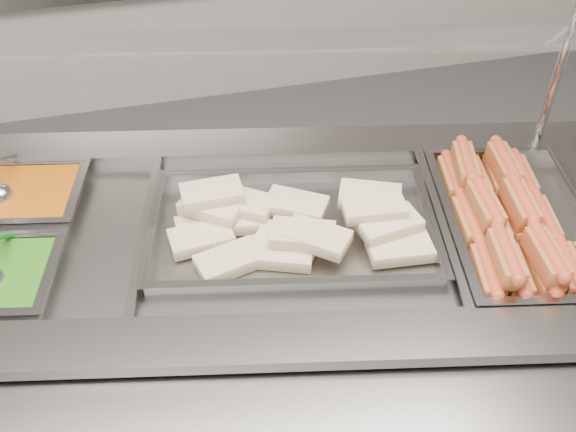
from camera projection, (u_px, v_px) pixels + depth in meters
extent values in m
cube|color=slate|center=(271.00, 340.00, 1.75)|extent=(1.78, 1.02, 0.81)
cube|color=gray|center=(271.00, 342.00, 1.23)|extent=(1.73, 0.48, 0.03)
cube|color=gray|center=(266.00, 145.00, 1.71)|extent=(1.73, 0.48, 0.03)
cube|color=black|center=(269.00, 260.00, 1.54)|extent=(1.58, 0.83, 0.02)
cube|color=gray|center=(441.00, 220.00, 1.48)|extent=(0.13, 0.52, 0.01)
cube|color=gray|center=(145.00, 227.00, 1.46)|extent=(0.13, 0.52, 0.01)
cube|color=gray|center=(273.00, 423.00, 1.13)|extent=(1.68, 0.57, 0.02)
cylinder|color=silver|center=(559.00, 71.00, 1.57)|extent=(0.02, 0.02, 0.41)
cube|color=silver|center=(263.00, 41.00, 1.37)|extent=(1.55, 0.58, 0.08)
cube|color=#A83509|center=(23.00, 203.00, 1.57)|extent=(0.30, 0.25, 0.08)
cube|color=brown|center=(487.00, 274.00, 1.37)|extent=(0.08, 0.15, 0.05)
cylinder|color=red|center=(489.00, 268.00, 1.35)|extent=(0.06, 0.16, 0.03)
cube|color=brown|center=(468.00, 223.00, 1.49)|extent=(0.07, 0.15, 0.05)
cylinder|color=red|center=(469.00, 217.00, 1.47)|extent=(0.06, 0.16, 0.03)
cube|color=brown|center=(452.00, 180.00, 1.61)|extent=(0.08, 0.15, 0.05)
cylinder|color=red|center=(453.00, 173.00, 1.59)|extent=(0.06, 0.16, 0.03)
cube|color=brown|center=(513.00, 274.00, 1.37)|extent=(0.08, 0.15, 0.05)
cylinder|color=red|center=(516.00, 267.00, 1.35)|extent=(0.06, 0.16, 0.03)
cube|color=brown|center=(492.00, 222.00, 1.49)|extent=(0.07, 0.15, 0.05)
cylinder|color=red|center=(494.00, 216.00, 1.47)|extent=(0.06, 0.16, 0.03)
cube|color=brown|center=(474.00, 179.00, 1.61)|extent=(0.07, 0.15, 0.05)
cylinder|color=red|center=(476.00, 173.00, 1.60)|extent=(0.06, 0.16, 0.03)
cube|color=brown|center=(540.00, 273.00, 1.37)|extent=(0.07, 0.15, 0.05)
cylinder|color=red|center=(543.00, 266.00, 1.35)|extent=(0.06, 0.16, 0.03)
cube|color=brown|center=(517.00, 222.00, 1.49)|extent=(0.08, 0.15, 0.05)
cylinder|color=red|center=(519.00, 215.00, 1.48)|extent=(0.06, 0.16, 0.03)
cube|color=brown|center=(497.00, 178.00, 1.61)|extent=(0.08, 0.15, 0.05)
cylinder|color=red|center=(499.00, 172.00, 1.60)|extent=(0.06, 0.16, 0.03)
cube|color=brown|center=(568.00, 272.00, 1.37)|extent=(0.08, 0.15, 0.05)
cylinder|color=red|center=(570.00, 265.00, 1.36)|extent=(0.07, 0.16, 0.03)
cube|color=brown|center=(542.00, 222.00, 1.49)|extent=(0.08, 0.15, 0.05)
cylinder|color=red|center=(544.00, 215.00, 1.48)|extent=(0.06, 0.16, 0.03)
cube|color=brown|center=(520.00, 178.00, 1.61)|extent=(0.08, 0.15, 0.05)
cylinder|color=red|center=(522.00, 172.00, 1.60)|extent=(0.06, 0.16, 0.03)
cube|color=brown|center=(505.00, 259.00, 1.33)|extent=(0.08, 0.15, 0.05)
cylinder|color=red|center=(508.00, 252.00, 1.32)|extent=(0.06, 0.16, 0.03)
cube|color=brown|center=(485.00, 206.00, 1.46)|extent=(0.07, 0.14, 0.05)
cylinder|color=red|center=(487.00, 199.00, 1.44)|extent=(0.05, 0.16, 0.03)
cube|color=brown|center=(465.00, 165.00, 1.57)|extent=(0.09, 0.15, 0.05)
cylinder|color=red|center=(467.00, 159.00, 1.56)|extent=(0.07, 0.16, 0.03)
cube|color=brown|center=(546.00, 257.00, 1.34)|extent=(0.07, 0.14, 0.05)
cylinder|color=red|center=(549.00, 250.00, 1.32)|extent=(0.05, 0.16, 0.03)
cube|color=brown|center=(520.00, 205.00, 1.46)|extent=(0.07, 0.15, 0.05)
cylinder|color=red|center=(522.00, 198.00, 1.45)|extent=(0.06, 0.16, 0.03)
cube|color=brown|center=(504.00, 166.00, 1.57)|extent=(0.07, 0.15, 0.05)
cylinder|color=red|center=(505.00, 159.00, 1.56)|extent=(0.05, 0.16, 0.03)
cube|color=#C9B087|center=(201.00, 238.00, 1.43)|extent=(0.15, 0.09, 0.03)
cube|color=#C9B087|center=(281.00, 254.00, 1.40)|extent=(0.16, 0.12, 0.03)
cube|color=#C9B087|center=(400.00, 249.00, 1.40)|extent=(0.15, 0.09, 0.03)
cube|color=#C9B087|center=(229.00, 261.00, 1.38)|extent=(0.15, 0.11, 0.03)
cube|color=#C9B087|center=(207.00, 226.00, 1.47)|extent=(0.14, 0.09, 0.03)
cube|color=#C9B087|center=(229.00, 209.00, 1.51)|extent=(0.16, 0.13, 0.03)
cube|color=#C9B087|center=(237.00, 220.00, 1.48)|extent=(0.15, 0.10, 0.03)
cube|color=#C9B087|center=(287.00, 242.00, 1.43)|extent=(0.16, 0.15, 0.03)
cube|color=#C9B087|center=(296.00, 205.00, 1.48)|extent=(0.16, 0.14, 0.03)
cube|color=#C9B087|center=(317.00, 237.00, 1.39)|extent=(0.16, 0.15, 0.03)
cube|color=#C9B087|center=(211.00, 207.00, 1.47)|extent=(0.16, 0.15, 0.03)
cube|color=#C9B087|center=(244.00, 203.00, 1.49)|extent=(0.16, 0.14, 0.03)
cube|color=#C9B087|center=(303.00, 235.00, 1.40)|extent=(0.16, 0.12, 0.03)
cube|color=#C9B087|center=(389.00, 224.00, 1.42)|extent=(0.15, 0.10, 0.03)
cube|color=#C9B087|center=(374.00, 208.00, 1.43)|extent=(0.15, 0.09, 0.03)
cube|color=#C9B087|center=(212.00, 193.00, 1.46)|extent=(0.14, 0.08, 0.03)
cube|color=#C9B087|center=(370.00, 196.00, 1.46)|extent=(0.16, 0.13, 0.03)
sphere|color=silver|center=(1.00, 197.00, 1.53)|extent=(0.06, 0.06, 0.06)
cylinder|color=silver|center=(3.00, 159.00, 1.55)|extent=(0.04, 0.15, 0.09)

